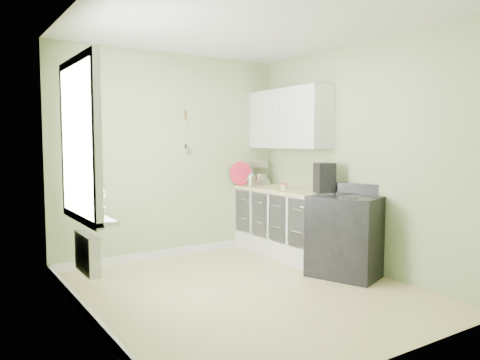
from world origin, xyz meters
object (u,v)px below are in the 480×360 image
kettle (251,180)px  coffee_maker (324,179)px  stove (346,235)px  stand_mixer (258,173)px

kettle → coffee_maker: size_ratio=0.52×
kettle → coffee_maker: coffee_maker is taller
stove → stand_mixer: 1.98m
stand_mixer → coffee_maker: size_ratio=1.02×
stove → kettle: kettle is taller
stand_mixer → coffee_maker: stand_mixer is taller
stand_mixer → kettle: bearing=-137.7°
stove → stand_mixer: bearing=87.6°
kettle → stove: bearing=-81.9°
stove → stand_mixer: stand_mixer is taller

